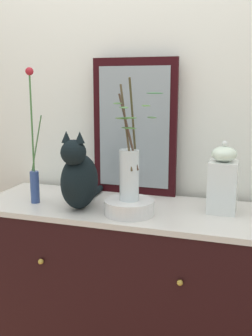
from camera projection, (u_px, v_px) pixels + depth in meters
The scene contains 8 objects.
wall_back at pixel (146, 121), 2.10m from camera, with size 4.40×0.08×2.60m, color white.
sideboard at pixel (126, 299), 1.96m from camera, with size 1.39×0.52×0.93m.
mirror_leaning at pixel (134, 128), 2.02m from camera, with size 0.43×0.03×0.68m.
cat_sitting at pixel (79, 178), 1.81m from camera, with size 0.17×0.46×0.36m.
vase_slim_green at pixel (34, 166), 1.89m from camera, with size 0.07×0.04×0.63m.
bowl_porcelain at pixel (129, 207), 1.75m from camera, with size 0.22×0.22×0.06m, color silver.
vase_glass_clear at pixel (130, 169), 1.71m from camera, with size 0.20×0.17×0.51m.
jar_lidded_porcelain at pixel (223, 181), 1.76m from camera, with size 0.12×0.12×0.32m.
Camera 1 is at (0.56, -1.70, 1.49)m, focal length 43.38 mm.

